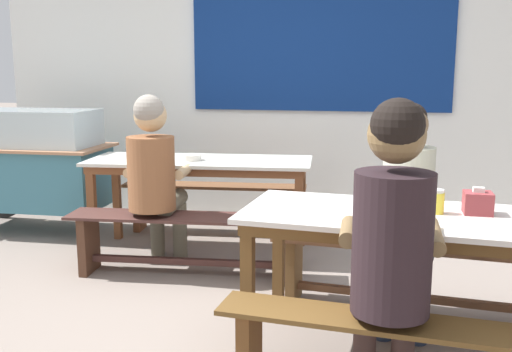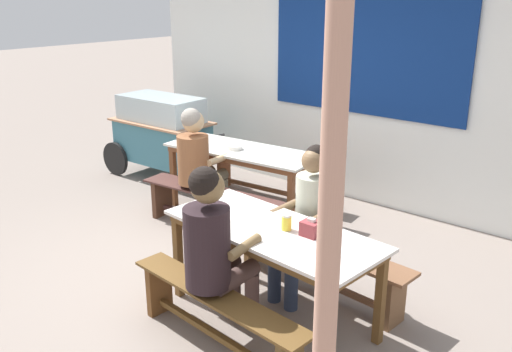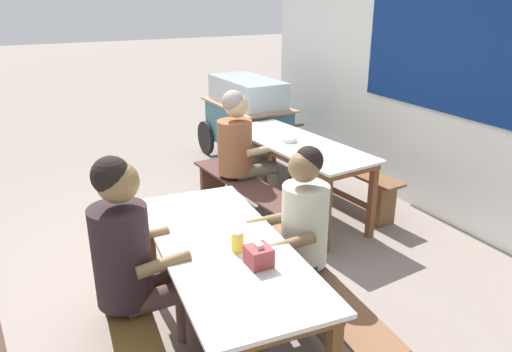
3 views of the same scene
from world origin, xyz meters
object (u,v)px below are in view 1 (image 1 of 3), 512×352
object	(u,v)px
bench_far_front	(184,237)
food_cart	(32,162)
condiment_jar	(436,202)
person_right_near_table	(407,202)
dining_table_far	(200,169)
bench_far_back	(214,200)
person_left_back_turned	(154,172)
soup_bowl	(191,157)
tissue_box	(478,203)
dining_table_near	(415,230)
bench_near_back	(415,266)
person_near_front	(392,239)

from	to	relation	value
bench_far_front	food_cart	world-z (taller)	food_cart
condiment_jar	person_right_near_table	bearing A→B (deg)	105.28
dining_table_far	bench_far_back	bearing A→B (deg)	95.57
dining_table_far	person_left_back_turned	distance (m)	0.55
person_left_back_turned	soup_bowl	size ratio (longest dim) A/B	7.97
food_cart	tissue_box	world-z (taller)	food_cart
dining_table_near	person_right_near_table	size ratio (longest dim) A/B	1.38
person_right_near_table	bench_near_back	bearing A→B (deg)	47.94
person_right_near_table	person_near_front	distance (m)	0.99
dining_table_near	tissue_box	xyz separation A→B (m)	(0.29, 0.08, 0.13)
dining_table_near	person_near_front	distance (m)	0.51
bench_far_back	condiment_jar	xyz separation A→B (m)	(1.73, -1.97, 0.52)
bench_far_back	person_right_near_table	world-z (taller)	person_right_near_table
tissue_box	soup_bowl	size ratio (longest dim) A/B	0.83
person_left_back_turned	condiment_jar	size ratio (longest dim) A/B	10.74
dining_table_far	dining_table_near	world-z (taller)	same
bench_far_front	person_left_back_turned	bearing A→B (deg)	167.96
soup_bowl	dining_table_near	bearing A→B (deg)	-40.58
soup_bowl	bench_far_front	bearing A→B (deg)	-78.11
tissue_box	dining_table_near	bearing A→B (deg)	-164.65
dining_table_near	tissue_box	bearing A→B (deg)	15.35
dining_table_near	condiment_jar	distance (m)	0.17
person_left_back_turned	person_near_front	xyz separation A→B (m)	(1.63, -1.43, 0.03)
food_cart	tissue_box	distance (m)	3.92
person_left_back_turned	person_near_front	distance (m)	2.17
person_near_front	person_left_back_turned	bearing A→B (deg)	138.67
dining_table_near	condiment_jar	bearing A→B (deg)	25.58
person_right_near_table	tissue_box	size ratio (longest dim) A/B	9.50
bench_far_back	bench_near_back	distance (m)	2.22
person_left_back_turned	bench_far_front	bearing A→B (deg)	-12.04
bench_far_back	person_left_back_turned	bearing A→B (deg)	-96.14
bench_far_front	person_near_front	size ratio (longest dim) A/B	1.24
condiment_jar	person_left_back_turned	bearing A→B (deg)	154.14
dining_table_near	bench_near_back	bearing A→B (deg)	85.55
dining_table_near	bench_near_back	size ratio (longest dim) A/B	1.01
dining_table_far	bench_near_back	size ratio (longest dim) A/B	1.04
bench_far_back	person_left_back_turned	xyz separation A→B (m)	(-0.12, -1.08, 0.44)
person_near_front	soup_bowl	size ratio (longest dim) A/B	8.34
food_cart	condiment_jar	distance (m)	3.76
bench_far_front	person_left_back_turned	xyz separation A→B (m)	(-0.23, 0.05, 0.45)
person_left_back_turned	tissue_box	world-z (taller)	person_left_back_turned
bench_far_back	person_near_front	xyz separation A→B (m)	(1.51, -2.51, 0.47)
dining_table_near	food_cart	bearing A→B (deg)	152.01
bench_near_back	food_cart	distance (m)	3.52
person_right_near_table	dining_table_far	bearing A→B (deg)	148.08
food_cart	person_near_front	size ratio (longest dim) A/B	1.24
bench_far_front	soup_bowl	world-z (taller)	soup_bowl
bench_far_back	soup_bowl	size ratio (longest dim) A/B	10.27
person_left_back_turned	soup_bowl	xyz separation A→B (m)	(0.12, 0.46, 0.04)
person_near_front	condiment_jar	bearing A→B (deg)	67.94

